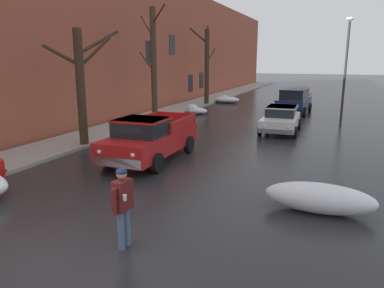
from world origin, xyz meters
TOP-DOWN VIEW (x-y plane):
  - ground_plane at (0.00, 0.00)m, footprint 200.00×200.00m
  - left_sidewalk_slab at (-6.37, 18.00)m, footprint 2.62×80.00m
  - brick_townhouse_facade at (-8.18, 18.01)m, footprint 0.63×80.00m
  - snow_bank_mid_block_left at (-4.18, 27.76)m, footprint 2.32×1.49m
  - snow_bank_along_right_kerb at (-4.34, 20.09)m, footprint 1.68×0.98m
  - snow_bank_far_right_pile at (5.06, 4.71)m, footprint 2.81×0.99m
  - bare_tree_second_along_sidewalk at (-5.29, 8.63)m, footprint 2.39×2.70m
  - bare_tree_mid_block at (-5.32, 15.64)m, footprint 3.13×2.60m
  - bare_tree_far_down_block at (-5.35, 25.49)m, footprint 1.93×1.89m
  - pickup_truck_red_approaching_near_lane at (-1.43, 7.63)m, footprint 2.30×5.26m
  - sedan_white_parked_kerbside_close at (2.53, 15.40)m, footprint 2.06×4.23m
  - suv_darkblue_parked_kerbside_mid at (2.37, 22.94)m, footprint 2.32×4.42m
  - sedan_red_parked_far_down_block at (1.99, 29.04)m, footprint 2.17×4.15m
  - pedestrian_with_coffee at (1.35, 1.22)m, footprint 0.36×0.64m
  - fire_hydrant at (-4.94, 3.71)m, footprint 0.42×0.22m
  - street_lamp_post at (5.60, 19.16)m, footprint 0.44×0.24m

SIDE VIEW (x-z plane):
  - ground_plane at x=0.00m, z-range 0.00..0.00m
  - left_sidewalk_slab at x=-6.37m, z-range 0.00..0.14m
  - snow_bank_along_right_kerb at x=-4.34m, z-range -0.08..0.64m
  - snow_bank_mid_block_left at x=-4.18m, z-range -0.04..0.63m
  - fire_hydrant at x=-4.94m, z-range 0.00..0.71m
  - snow_bank_far_right_pile at x=5.06m, z-range -0.01..0.77m
  - sedan_red_parked_far_down_block at x=1.99m, z-range 0.04..1.46m
  - sedan_white_parked_kerbside_close at x=2.53m, z-range 0.04..1.46m
  - pickup_truck_red_approaching_near_lane at x=-1.43m, z-range 0.00..1.76m
  - suv_darkblue_parked_kerbside_mid at x=2.37m, z-range 0.08..1.90m
  - pedestrian_with_coffee at x=1.35m, z-range 0.16..1.92m
  - bare_tree_second_along_sidewalk at x=-5.29m, z-range 0.23..5.49m
  - bare_tree_far_down_block at x=-5.35m, z-range 0.06..6.87m
  - street_lamp_post at x=5.60m, z-range 0.36..6.65m
  - bare_tree_mid_block at x=-5.32m, z-range 0.11..7.05m
  - brick_townhouse_facade at x=-8.18m, z-range 0.00..9.98m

